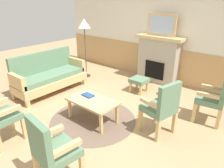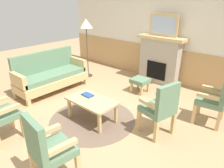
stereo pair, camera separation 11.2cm
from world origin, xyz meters
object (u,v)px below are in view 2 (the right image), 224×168
at_px(couch, 51,76).
at_px(armchair_near_fireplace, 161,107).
at_px(book_on_table, 88,95).
at_px(fireplace, 160,59).
at_px(armchair_by_window_left, 216,98).
at_px(footstool, 140,81).
at_px(floor_lamp_by_couch, 86,27).
at_px(coffee_table, 92,102).
at_px(armchair_front_center, 47,148).
at_px(framed_picture, 163,25).

bearing_deg(couch, armchair_near_fireplace, 3.29).
bearing_deg(book_on_table, fireplace, 86.81).
bearing_deg(armchair_near_fireplace, book_on_table, -164.01).
xyz_separation_m(fireplace, armchair_by_window_left, (1.83, -1.20, -0.11)).
bearing_deg(footstool, fireplace, 90.12).
height_order(couch, floor_lamp_by_couch, floor_lamp_by_couch).
xyz_separation_m(coffee_table, armchair_front_center, (0.67, -1.37, 0.15)).
xyz_separation_m(book_on_table, armchair_by_window_left, (1.97, 1.36, 0.08)).
relative_size(framed_picture, footstool, 2.00).
relative_size(fireplace, framed_picture, 1.62).
height_order(fireplace, armchair_near_fireplace, fireplace).
bearing_deg(footstool, armchair_near_fireplace, -44.73).
relative_size(framed_picture, couch, 0.44).
height_order(framed_picture, armchair_near_fireplace, framed_picture).
bearing_deg(armchair_front_center, armchair_near_fireplace, 73.91).
bearing_deg(armchair_front_center, couch, 146.17).
bearing_deg(armchair_by_window_left, book_on_table, -145.39).
bearing_deg(framed_picture, floor_lamp_by_couch, -151.06).
bearing_deg(coffee_table, footstool, 91.43).
bearing_deg(armchair_near_fireplace, floor_lamp_by_couch, 159.43).
height_order(couch, armchair_by_window_left, same).
distance_m(framed_picture, armchair_front_center, 4.19).
xyz_separation_m(coffee_table, floor_lamp_by_couch, (-1.88, 1.62, 1.06)).
relative_size(framed_picture, armchair_by_window_left, 0.82).
distance_m(framed_picture, couch, 3.15).
height_order(armchair_near_fireplace, armchair_front_center, same).
relative_size(fireplace, floor_lamp_by_couch, 0.77).
distance_m(footstool, armchair_near_fireplace, 1.76).
bearing_deg(footstool, armchair_front_center, -76.93).
distance_m(coffee_table, floor_lamp_by_couch, 2.70).
distance_m(book_on_table, floor_lamp_by_couch, 2.50).
bearing_deg(footstool, couch, -141.59).
xyz_separation_m(couch, coffee_table, (1.81, -0.29, -0.01)).
height_order(couch, book_on_table, couch).
bearing_deg(footstool, book_on_table, -95.10).
bearing_deg(armchair_by_window_left, armchair_near_fireplace, -121.31).
bearing_deg(armchair_front_center, framed_picture, 100.10).
xyz_separation_m(fireplace, floor_lamp_by_couch, (-1.83, -1.01, 0.80)).
relative_size(coffee_table, armchair_by_window_left, 0.98).
bearing_deg(floor_lamp_by_couch, couch, -86.99).
bearing_deg(armchair_by_window_left, fireplace, 146.58).
relative_size(couch, book_on_table, 7.53).
bearing_deg(armchair_front_center, armchair_by_window_left, 68.27).
height_order(couch, armchair_near_fireplace, same).
height_order(footstool, armchair_by_window_left, armchair_by_window_left).
distance_m(fireplace, framed_picture, 0.91).
xyz_separation_m(fireplace, framed_picture, (0.00, 0.00, 0.91)).
xyz_separation_m(couch, armchair_by_window_left, (3.59, 1.13, 0.14)).
distance_m(couch, floor_lamp_by_couch, 1.69).
distance_m(book_on_table, armchair_near_fireplace, 1.44).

